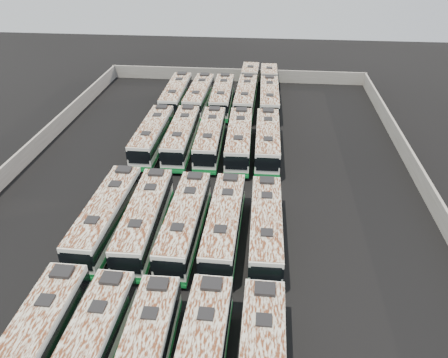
# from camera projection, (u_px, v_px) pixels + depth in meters

# --- Properties ---
(ground) EXTENTS (140.00, 140.00, 0.00)m
(ground) POSITION_uv_depth(u_px,v_px,m) (211.00, 187.00, 47.21)
(ground) COLOR black
(ground) RESTS_ON ground
(perimeter_wall) EXTENTS (45.20, 73.20, 2.20)m
(perimeter_wall) POSITION_uv_depth(u_px,v_px,m) (211.00, 178.00, 46.64)
(perimeter_wall) COLOR slate
(perimeter_wall) RESTS_ON ground
(bus_front_far_left) EXTENTS (2.88, 13.28, 3.74)m
(bus_front_far_left) POSITION_uv_depth(u_px,v_px,m) (29.00, 354.00, 26.74)
(bus_front_far_left) COLOR silver
(bus_front_far_left) RESTS_ON ground
(bus_midfront_far_left) EXTENTS (3.04, 13.26, 3.73)m
(bus_midfront_far_left) POSITION_uv_depth(u_px,v_px,m) (107.00, 216.00, 39.30)
(bus_midfront_far_left) COLOR silver
(bus_midfront_far_left) RESTS_ON ground
(bus_midfront_left) EXTENTS (3.09, 13.11, 3.68)m
(bus_midfront_left) POSITION_uv_depth(u_px,v_px,m) (145.00, 219.00, 38.92)
(bus_midfront_left) COLOR silver
(bus_midfront_left) RESTS_ON ground
(bus_midfront_center) EXTENTS (2.95, 12.95, 3.64)m
(bus_midfront_center) POSITION_uv_depth(u_px,v_px,m) (185.00, 222.00, 38.52)
(bus_midfront_center) COLOR silver
(bus_midfront_center) RESTS_ON ground
(bus_midfront_right) EXTENTS (2.89, 12.86, 3.61)m
(bus_midfront_right) POSITION_uv_depth(u_px,v_px,m) (224.00, 224.00, 38.32)
(bus_midfront_right) COLOR silver
(bus_midfront_right) RESTS_ON ground
(bus_midfront_far_right) EXTENTS (2.86, 12.70, 3.57)m
(bus_midfront_far_right) POSITION_uv_depth(u_px,v_px,m) (266.00, 227.00, 37.96)
(bus_midfront_far_right) COLOR silver
(bus_midfront_far_right) RESTS_ON ground
(bus_midback_far_left) EXTENTS (2.79, 12.99, 3.66)m
(bus_midback_far_left) POSITION_uv_depth(u_px,v_px,m) (153.00, 135.00, 54.04)
(bus_midback_far_left) COLOR silver
(bus_midback_far_left) RESTS_ON ground
(bus_midback_left) EXTENTS (2.97, 13.17, 3.70)m
(bus_midback_left) POSITION_uv_depth(u_px,v_px,m) (182.00, 136.00, 53.78)
(bus_midback_left) COLOR silver
(bus_midback_left) RESTS_ON ground
(bus_midback_center) EXTENTS (3.00, 13.04, 3.66)m
(bus_midback_center) POSITION_uv_depth(u_px,v_px,m) (210.00, 138.00, 53.49)
(bus_midback_center) COLOR silver
(bus_midback_center) RESTS_ON ground
(bus_midback_right) EXTENTS (3.08, 13.32, 3.74)m
(bus_midback_right) POSITION_uv_depth(u_px,v_px,m) (239.00, 140.00, 52.94)
(bus_midback_right) COLOR silver
(bus_midback_right) RESTS_ON ground
(bus_midback_far_right) EXTENTS (2.97, 13.29, 3.74)m
(bus_midback_far_right) POSITION_uv_depth(u_px,v_px,m) (267.00, 141.00, 52.68)
(bus_midback_far_right) COLOR silver
(bus_midback_far_right) RESTS_ON ground
(bus_back_far_left) EXTENTS (2.97, 13.27, 3.73)m
(bus_back_far_left) POSITION_uv_depth(u_px,v_px,m) (176.00, 95.00, 66.37)
(bus_back_far_left) COLOR silver
(bus_back_far_left) RESTS_ON ground
(bus_back_left) EXTENTS (3.03, 13.09, 3.67)m
(bus_back_left) POSITION_uv_depth(u_px,v_px,m) (199.00, 96.00, 66.16)
(bus_back_left) COLOR silver
(bus_back_left) RESTS_ON ground
(bus_back_center) EXTENTS (3.00, 13.07, 3.67)m
(bus_back_center) POSITION_uv_depth(u_px,v_px,m) (222.00, 97.00, 65.97)
(bus_back_center) COLOR silver
(bus_back_center) RESTS_ON ground
(bus_back_right) EXTENTS (3.03, 20.34, 3.69)m
(bus_back_right) POSITION_uv_depth(u_px,v_px,m) (247.00, 90.00, 68.62)
(bus_back_right) COLOR silver
(bus_back_right) RESTS_ON ground
(bus_back_far_right) EXTENTS (3.07, 20.03, 3.63)m
(bus_back_far_right) POSITION_uv_depth(u_px,v_px,m) (269.00, 91.00, 68.22)
(bus_back_far_right) COLOR silver
(bus_back_far_right) RESTS_ON ground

